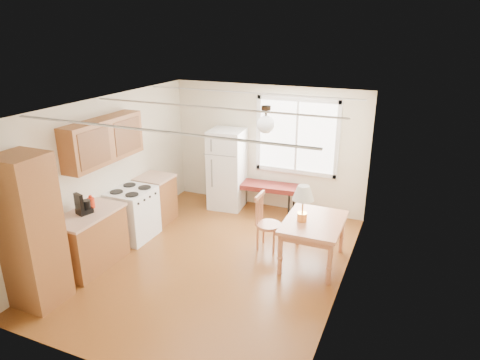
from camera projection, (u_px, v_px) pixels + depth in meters
The scene contains 11 objects.
room_shell at pixel (212, 189), 6.45m from camera, with size 4.60×5.60×2.62m.
kitchen_run at pixel (96, 211), 6.68m from camera, with size 0.65×3.40×2.20m.
window_unit at pixel (297, 136), 8.26m from camera, with size 1.64×0.05×1.51m.
pendant_light at pixel (266, 123), 6.20m from camera, with size 0.26×0.26×0.40m.
refrigerator at pixel (227, 169), 8.70m from camera, with size 0.73×0.73×1.63m.
bench at pixel (267, 187), 8.57m from camera, with size 1.29×0.58×0.58m.
dining_table at pixel (314, 227), 6.63m from camera, with size 0.90×1.19×0.74m.
chair at pixel (264, 218), 7.13m from camera, with size 0.42×0.42×0.96m.
table_lamp at pixel (303, 196), 6.45m from camera, with size 0.33×0.33×0.58m.
coffee_maker at pixel (83, 206), 6.40m from camera, with size 0.23×0.27×0.35m.
kettle at pixel (91, 202), 6.63m from camera, with size 0.11×0.11×0.22m.
Camera 1 is at (2.76, -5.36, 3.59)m, focal length 32.00 mm.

